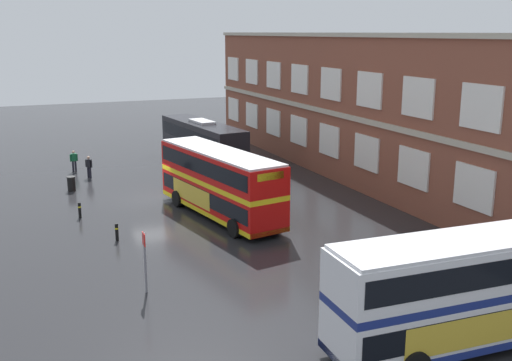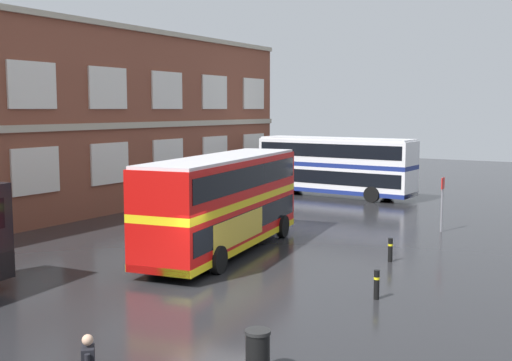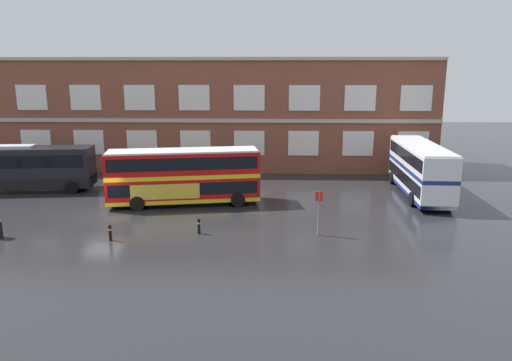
# 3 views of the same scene
# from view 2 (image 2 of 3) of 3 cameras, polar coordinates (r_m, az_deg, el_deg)

# --- Properties ---
(ground_plane) EXTENTS (120.00, 120.00, 0.00)m
(ground_plane) POSITION_cam_2_polar(r_m,az_deg,el_deg) (22.23, -8.33, -9.31)
(ground_plane) COLOR #232326
(double_decker_near) EXTENTS (11.28, 4.45, 4.07)m
(double_decker_near) POSITION_cam_2_polar(r_m,az_deg,el_deg) (26.46, -2.93, -1.94)
(double_decker_near) COLOR red
(double_decker_near) RESTS_ON ground
(double_decker_middle) EXTENTS (3.18, 11.09, 4.07)m
(double_decker_middle) POSITION_cam_2_polar(r_m,az_deg,el_deg) (43.76, 7.21, 1.36)
(double_decker_middle) COLOR silver
(double_decker_middle) RESTS_ON ground
(bus_stand_flag) EXTENTS (0.44, 0.10, 2.70)m
(bus_stand_flag) POSITION_cam_2_polar(r_m,az_deg,el_deg) (32.15, 16.53, -1.63)
(bus_stand_flag) COLOR slate
(bus_stand_flag) RESTS_ON ground
(station_litter_bin) EXTENTS (0.60, 0.60, 1.03)m
(station_litter_bin) POSITION_cam_2_polar(r_m,az_deg,el_deg) (14.85, 0.16, -15.27)
(station_litter_bin) COLOR black
(station_litter_bin) RESTS_ON ground
(safety_bollard_west) EXTENTS (0.19, 0.19, 0.95)m
(safety_bollard_west) POSITION_cam_2_polar(r_m,az_deg,el_deg) (20.59, 10.89, -9.22)
(safety_bollard_west) COLOR black
(safety_bollard_west) RESTS_ON ground
(safety_bollard_east) EXTENTS (0.19, 0.19, 0.95)m
(safety_bollard_east) POSITION_cam_2_polar(r_m,az_deg,el_deg) (25.58, 12.09, -6.15)
(safety_bollard_east) COLOR black
(safety_bollard_east) RESTS_ON ground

